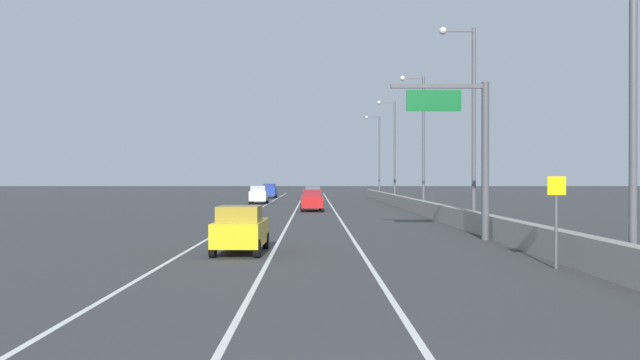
{
  "coord_description": "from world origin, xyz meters",
  "views": [
    {
      "loc": [
        -0.41,
        -7.29,
        2.97
      ],
      "look_at": [
        0.12,
        45.09,
        2.77
      ],
      "focal_mm": 37.83,
      "sensor_mm": 36.0,
      "label": 1
    }
  ],
  "objects_px": {
    "lamp_post_right_near": "(626,57)",
    "car_white_0": "(259,195)",
    "lamp_post_right_second": "(470,115)",
    "car_gray_3": "(313,195)",
    "car_blue_2": "(270,191)",
    "car_yellow_4": "(241,229)",
    "lamp_post_right_fourth": "(393,145)",
    "lamp_post_right_fifth": "(378,152)",
    "lamp_post_right_third": "(421,135)",
    "car_red_1": "(312,200)",
    "speed_advisory_sign": "(556,215)",
    "overhead_sign_gantry": "(470,140)"
  },
  "relations": [
    {
      "from": "speed_advisory_sign",
      "to": "lamp_post_right_second",
      "type": "height_order",
      "value": "lamp_post_right_second"
    },
    {
      "from": "car_white_0",
      "to": "car_yellow_4",
      "type": "relative_size",
      "value": 1.01
    },
    {
      "from": "lamp_post_right_second",
      "to": "car_yellow_4",
      "type": "height_order",
      "value": "lamp_post_right_second"
    },
    {
      "from": "speed_advisory_sign",
      "to": "lamp_post_right_second",
      "type": "distance_m",
      "value": 18.0
    },
    {
      "from": "overhead_sign_gantry",
      "to": "lamp_post_right_second",
      "type": "height_order",
      "value": "lamp_post_right_second"
    },
    {
      "from": "lamp_post_right_third",
      "to": "car_yellow_4",
      "type": "distance_m",
      "value": 34.05
    },
    {
      "from": "car_gray_3",
      "to": "car_white_0",
      "type": "bearing_deg",
      "value": 178.2
    },
    {
      "from": "lamp_post_right_fourth",
      "to": "car_gray_3",
      "type": "distance_m",
      "value": 10.74
    },
    {
      "from": "car_gray_3",
      "to": "car_yellow_4",
      "type": "height_order",
      "value": "car_gray_3"
    },
    {
      "from": "overhead_sign_gantry",
      "to": "car_gray_3",
      "type": "height_order",
      "value": "overhead_sign_gantry"
    },
    {
      "from": "lamp_post_right_second",
      "to": "lamp_post_right_fourth",
      "type": "distance_m",
      "value": 37.39
    },
    {
      "from": "lamp_post_right_fourth",
      "to": "car_red_1",
      "type": "bearing_deg",
      "value": -118.13
    },
    {
      "from": "overhead_sign_gantry",
      "to": "car_blue_2",
      "type": "relative_size",
      "value": 1.71
    },
    {
      "from": "car_yellow_4",
      "to": "lamp_post_right_near",
      "type": "bearing_deg",
      "value": -26.26
    },
    {
      "from": "car_blue_2",
      "to": "car_yellow_4",
      "type": "xyz_separation_m",
      "value": [
        3.43,
        -70.67,
        -0.09
      ]
    },
    {
      "from": "lamp_post_right_second",
      "to": "car_yellow_4",
      "type": "distance_m",
      "value": 18.29
    },
    {
      "from": "car_white_0",
      "to": "car_gray_3",
      "type": "height_order",
      "value": "car_white_0"
    },
    {
      "from": "car_white_0",
      "to": "car_blue_2",
      "type": "bearing_deg",
      "value": 90.35
    },
    {
      "from": "car_white_0",
      "to": "car_gray_3",
      "type": "relative_size",
      "value": 0.89
    },
    {
      "from": "lamp_post_right_third",
      "to": "car_yellow_4",
      "type": "xyz_separation_m",
      "value": [
        -12.09,
        -31.32,
        -5.69
      ]
    },
    {
      "from": "lamp_post_right_second",
      "to": "lamp_post_right_third",
      "type": "bearing_deg",
      "value": 89.56
    },
    {
      "from": "lamp_post_right_fifth",
      "to": "car_white_0",
      "type": "bearing_deg",
      "value": -128.62
    },
    {
      "from": "lamp_post_right_second",
      "to": "car_white_0",
      "type": "xyz_separation_m",
      "value": [
        -15.25,
        36.97,
        -5.61
      ]
    },
    {
      "from": "lamp_post_right_third",
      "to": "lamp_post_right_fourth",
      "type": "bearing_deg",
      "value": 90.61
    },
    {
      "from": "overhead_sign_gantry",
      "to": "lamp_post_right_fourth",
      "type": "relative_size",
      "value": 0.64
    },
    {
      "from": "car_white_0",
      "to": "car_red_1",
      "type": "bearing_deg",
      "value": -70.28
    },
    {
      "from": "car_gray_3",
      "to": "lamp_post_right_fourth",
      "type": "bearing_deg",
      "value": 3.87
    },
    {
      "from": "lamp_post_right_near",
      "to": "car_red_1",
      "type": "height_order",
      "value": "lamp_post_right_near"
    },
    {
      "from": "overhead_sign_gantry",
      "to": "car_gray_3",
      "type": "distance_m",
      "value": 44.72
    },
    {
      "from": "car_red_1",
      "to": "lamp_post_right_fourth",
      "type": "bearing_deg",
      "value": 61.87
    },
    {
      "from": "lamp_post_right_second",
      "to": "lamp_post_right_near",
      "type": "bearing_deg",
      "value": -88.88
    },
    {
      "from": "lamp_post_right_fourth",
      "to": "car_blue_2",
      "type": "xyz_separation_m",
      "value": [
        -15.32,
        20.66,
        -5.6
      ]
    },
    {
      "from": "speed_advisory_sign",
      "to": "lamp_post_right_fifth",
      "type": "xyz_separation_m",
      "value": [
        1.26,
        73.37,
        4.86
      ]
    },
    {
      "from": "speed_advisory_sign",
      "to": "car_white_0",
      "type": "height_order",
      "value": "speed_advisory_sign"
    },
    {
      "from": "lamp_post_right_second",
      "to": "car_blue_2",
      "type": "xyz_separation_m",
      "value": [
        -15.38,
        58.05,
        -5.6
      ]
    },
    {
      "from": "car_gray_3",
      "to": "lamp_post_right_fifth",
      "type": "bearing_deg",
      "value": 64.53
    },
    {
      "from": "lamp_post_right_near",
      "to": "lamp_post_right_fourth",
      "type": "xyz_separation_m",
      "value": [
        -0.42,
        56.09,
        0.0
      ]
    },
    {
      "from": "car_blue_2",
      "to": "lamp_post_right_third",
      "type": "bearing_deg",
      "value": -68.48
    },
    {
      "from": "lamp_post_right_third",
      "to": "car_yellow_4",
      "type": "height_order",
      "value": "lamp_post_right_third"
    },
    {
      "from": "lamp_post_right_near",
      "to": "car_white_0",
      "type": "bearing_deg",
      "value": 105.67
    },
    {
      "from": "car_red_1",
      "to": "car_gray_3",
      "type": "bearing_deg",
      "value": 89.75
    },
    {
      "from": "overhead_sign_gantry",
      "to": "lamp_post_right_third",
      "type": "distance_m",
      "value": 25.98
    },
    {
      "from": "lamp_post_right_second",
      "to": "car_red_1",
      "type": "bearing_deg",
      "value": 114.56
    },
    {
      "from": "lamp_post_right_near",
      "to": "car_blue_2",
      "type": "distance_m",
      "value": 78.54
    },
    {
      "from": "overhead_sign_gantry",
      "to": "car_gray_3",
      "type": "relative_size",
      "value": 1.58
    },
    {
      "from": "lamp_post_right_second",
      "to": "car_gray_3",
      "type": "bearing_deg",
      "value": 104.0
    },
    {
      "from": "lamp_post_right_second",
      "to": "car_blue_2",
      "type": "relative_size",
      "value": 2.67
    },
    {
      "from": "speed_advisory_sign",
      "to": "lamp_post_right_fourth",
      "type": "bearing_deg",
      "value": 88.77
    },
    {
      "from": "lamp_post_right_third",
      "to": "lamp_post_right_fourth",
      "type": "height_order",
      "value": "same"
    },
    {
      "from": "overhead_sign_gantry",
      "to": "lamp_post_right_fourth",
      "type": "height_order",
      "value": "lamp_post_right_fourth"
    }
  ]
}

